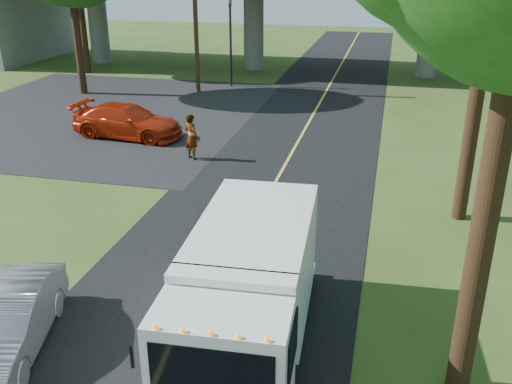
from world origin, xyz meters
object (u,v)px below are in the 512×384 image
(utility_pole, at_px, (195,12))
(step_van, at_px, (248,289))
(silver_sedan, at_px, (7,323))
(traffic_signal, at_px, (230,34))
(red_sedan, at_px, (127,121))
(pedestrian, at_px, (191,137))

(utility_pole, distance_m, step_van, 24.61)
(silver_sedan, bearing_deg, traffic_signal, 79.85)
(red_sedan, bearing_deg, traffic_signal, -3.00)
(utility_pole, bearing_deg, pedestrian, -72.42)
(utility_pole, xyz_separation_m, silver_sedan, (4.01, -24.00, -3.93))
(utility_pole, height_order, pedestrian, utility_pole)
(utility_pole, relative_size, pedestrian, 4.86)
(silver_sedan, height_order, pedestrian, pedestrian)
(step_van, height_order, pedestrian, step_van)
(step_van, bearing_deg, utility_pole, 108.03)
(utility_pole, bearing_deg, step_van, -68.81)
(red_sedan, relative_size, silver_sedan, 1.25)
(pedestrian, bearing_deg, red_sedan, 0.22)
(traffic_signal, relative_size, silver_sedan, 1.29)
(utility_pole, xyz_separation_m, pedestrian, (3.70, -11.68, -3.67))
(traffic_signal, bearing_deg, step_van, -73.52)
(traffic_signal, distance_m, red_sedan, 11.83)
(traffic_signal, xyz_separation_m, pedestrian, (2.20, -13.68, -2.27))
(utility_pole, distance_m, red_sedan, 10.22)
(step_van, height_order, silver_sedan, step_van)
(step_van, bearing_deg, red_sedan, 120.78)
(traffic_signal, distance_m, pedestrian, 14.04)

